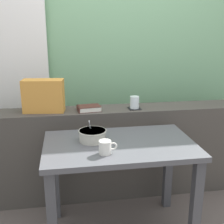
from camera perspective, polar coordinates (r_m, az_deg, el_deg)
outdoor_backdrop at (r=2.95m, az=-0.75°, el=15.51°), size 4.80×0.08×2.80m
curtain_left_panel at (r=2.86m, az=-18.34°, el=11.67°), size 0.56×0.06×2.50m
dark_console_ledge at (r=2.57m, az=1.38°, el=-7.75°), size 2.80×0.28×0.79m
breakfast_table at (r=1.99m, az=1.47°, el=-9.41°), size 1.00×0.62×0.70m
coaster_square at (r=2.42m, az=4.44°, el=0.70°), size 0.10×0.10×0.00m
juice_glass at (r=2.41m, az=4.47°, el=1.79°), size 0.07×0.07×0.10m
closed_book at (r=2.36m, az=-4.60°, el=0.75°), size 0.20×0.15×0.04m
throw_pillow at (r=2.37m, az=-13.34°, el=3.13°), size 0.33×0.18×0.26m
soup_bowl at (r=1.97m, az=-3.85°, el=-4.68°), size 0.19×0.19×0.15m
ceramic_mug at (r=1.77m, az=-1.31°, el=-6.96°), size 0.11×0.08×0.08m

